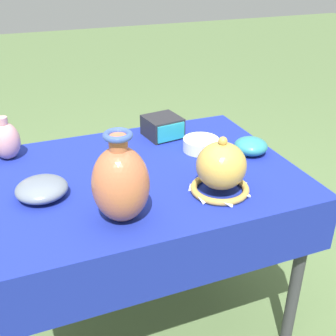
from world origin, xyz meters
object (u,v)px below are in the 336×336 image
vase_tall_bulbous (121,183)px  bowl_shallow_teal (251,146)px  mosaic_tile_box (163,127)px  jar_round_rose (6,140)px  pot_squat_porcelain (201,144)px  bowl_shallow_slate (42,189)px  vase_dome_bell (221,170)px

vase_tall_bulbous → bowl_shallow_teal: 0.63m
mosaic_tile_box → jar_round_rose: bearing=169.9°
pot_squat_porcelain → vase_tall_bulbous: bearing=-140.9°
jar_round_rose → bowl_shallow_teal: bearing=-19.0°
jar_round_rose → pot_squat_porcelain: size_ratio=1.17×
bowl_shallow_slate → vase_tall_bulbous: bearing=-44.8°
jar_round_rose → bowl_shallow_teal: size_ratio=1.29×
bowl_shallow_teal → pot_squat_porcelain: bowl_shallow_teal is taller
jar_round_rose → mosaic_tile_box: bearing=-1.7°
vase_tall_bulbous → bowl_shallow_slate: 0.30m
bowl_shallow_slate → pot_squat_porcelain: bearing=12.1°
mosaic_tile_box → bowl_shallow_slate: mosaic_tile_box is taller
vase_tall_bulbous → vase_dome_bell: 0.34m
jar_round_rose → pot_squat_porcelain: jar_round_rose is taller
vase_dome_bell → bowl_shallow_slate: (-0.54, 0.17, -0.05)m
bowl_shallow_slate → jar_round_rose: jar_round_rose is taller
bowl_shallow_teal → jar_round_rose: bearing=161.0°
bowl_shallow_slate → bowl_shallow_teal: size_ratio=1.29×
vase_dome_bell → pot_squat_porcelain: vase_dome_bell is taller
jar_round_rose → bowl_shallow_teal: jar_round_rose is taller
vase_dome_bell → jar_round_rose: (-0.62, 0.50, -0.01)m
jar_round_rose → pot_squat_porcelain: (0.70, -0.20, -0.05)m
vase_tall_bulbous → vase_dome_bell: bearing=5.0°
vase_tall_bulbous → jar_round_rose: 0.61m
vase_dome_bell → mosaic_tile_box: 0.49m
bowl_shallow_slate → jar_round_rose: bearing=104.3°
vase_dome_bell → bowl_shallow_slate: vase_dome_bell is taller
mosaic_tile_box → bowl_shallow_slate: bearing=-157.6°
vase_dome_bell → pot_squat_porcelain: (0.08, 0.30, -0.06)m
mosaic_tile_box → pot_squat_porcelain: bearing=-71.7°
jar_round_rose → vase_tall_bulbous: bearing=-61.6°
bowl_shallow_slate → bowl_shallow_teal: 0.78m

